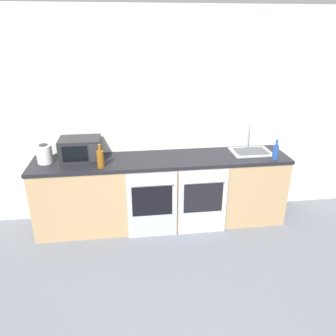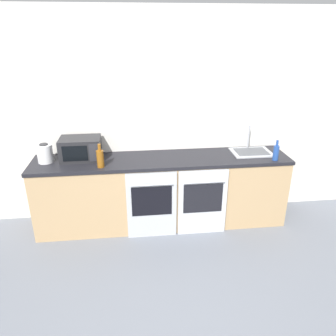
# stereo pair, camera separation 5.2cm
# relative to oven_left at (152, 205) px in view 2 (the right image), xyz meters

# --- Properties ---
(wall_back) EXTENTS (10.00, 0.06, 2.60)m
(wall_back) POSITION_rel_oven_left_xyz_m (0.15, 0.64, 0.87)
(wall_back) COLOR silver
(wall_back) RESTS_ON ground_plane
(counter_back) EXTENTS (3.10, 0.62, 0.89)m
(counter_back) POSITION_rel_oven_left_xyz_m (0.15, 0.31, 0.02)
(counter_back) COLOR tan
(counter_back) RESTS_ON ground_plane
(oven_left) EXTENTS (0.59, 0.06, 0.84)m
(oven_left) POSITION_rel_oven_left_xyz_m (0.00, 0.00, 0.00)
(oven_left) COLOR #B7BABF
(oven_left) RESTS_ON ground_plane
(oven_right) EXTENTS (0.59, 0.06, 0.84)m
(oven_right) POSITION_rel_oven_left_xyz_m (0.61, 0.00, 0.00)
(oven_right) COLOR silver
(oven_right) RESTS_ON ground_plane
(microwave) EXTENTS (0.47, 0.33, 0.26)m
(microwave) POSITION_rel_oven_left_xyz_m (-0.81, 0.40, 0.60)
(microwave) COLOR #232326
(microwave) RESTS_ON counter_back
(bottle_amber) EXTENTS (0.08, 0.08, 0.27)m
(bottle_amber) POSITION_rel_oven_left_xyz_m (-0.56, 0.12, 0.57)
(bottle_amber) COLOR #8C5114
(bottle_amber) RESTS_ON counter_back
(bottle_blue) EXTENTS (0.07, 0.07, 0.25)m
(bottle_blue) POSITION_rel_oven_left_xyz_m (1.49, 0.10, 0.56)
(bottle_blue) COLOR #234793
(bottle_blue) RESTS_ON counter_back
(kettle) EXTENTS (0.18, 0.18, 0.23)m
(kettle) POSITION_rel_oven_left_xyz_m (-1.21, 0.35, 0.57)
(kettle) COLOR white
(kettle) RESTS_ON counter_back
(sink) EXTENTS (0.49, 0.37, 0.31)m
(sink) POSITION_rel_oven_left_xyz_m (1.30, 0.37, 0.48)
(sink) COLOR #A8AAAF
(sink) RESTS_ON counter_back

